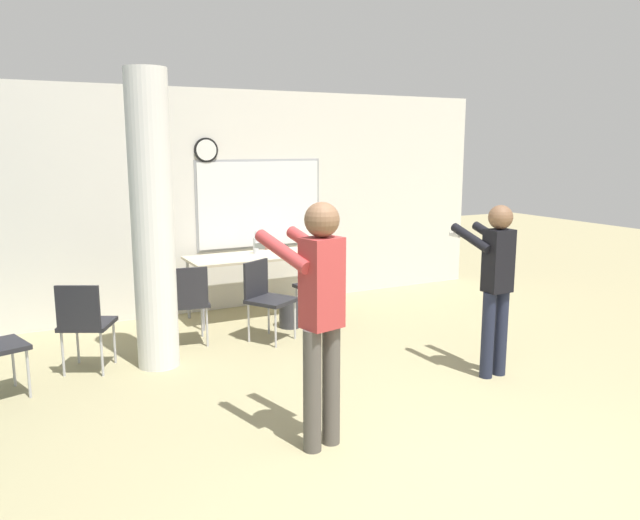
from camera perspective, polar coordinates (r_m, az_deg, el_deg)
The scene contains 12 objects.
ground_plane at distance 4.16m, azimuth 14.63°, elevation -20.44°, with size 24.00×24.00×0.00m, color tan.
wall_back at distance 8.08m, azimuth -9.64°, elevation 5.28°, with size 8.00×0.15×2.80m.
support_pillar at distance 6.04m, azimuth -15.07°, elevation 3.33°, with size 0.39×0.39×2.80m.
folding_table at distance 7.73m, azimuth -5.78°, elevation 0.06°, with size 1.71×0.71×0.77m.
bottle_on_table at distance 7.81m, azimuth -5.88°, elevation 1.36°, with size 0.07×0.07×0.28m.
waste_bin at distance 7.35m, azimuth -2.78°, elevation -4.92°, with size 0.25×0.25×0.32m.
chair_table_front at distance 6.83m, azimuth -4.94°, elevation -3.14°, with size 0.60×0.60×0.87m.
chair_near_pillar at distance 6.22m, azimuth -20.74°, elevation -5.16°, with size 0.59×0.59×0.87m.
chair_table_right at distance 7.36m, azimuth 0.04°, elevation -2.09°, with size 0.48×0.48×0.87m.
chair_table_left at distance 6.75m, azimuth -12.02°, elevation -3.50°, with size 0.50×0.50×0.87m.
person_playing_front at distance 4.29m, azimuth -0.08°, elevation -4.23°, with size 0.49×0.68×1.75m.
person_playing_side at distance 5.87m, azimuth 15.74°, elevation -1.49°, with size 0.34×0.63×1.59m.
Camera 1 is at (-2.47, -2.60, 2.12)m, focal length 35.00 mm.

